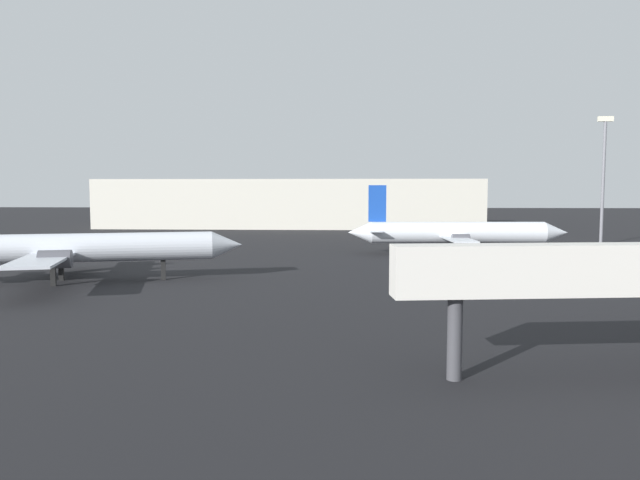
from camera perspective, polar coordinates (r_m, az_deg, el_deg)
The scene contains 4 objects.
airplane_on_taxiway at distance 61.31m, azimuth -23.14°, elevation -0.72°, with size 32.01×24.05×10.04m.
airplane_distant at distance 84.23m, azimuth 12.94°, elevation 0.70°, with size 30.51×21.23×9.55m.
light_mast_right at distance 106.14m, azimuth 25.57°, elevation 5.80°, with size 2.40×0.50×20.61m.
terminal_building at distance 145.74m, azimuth -2.82°, elevation 3.54°, with size 89.43×25.23×11.42m, color beige.
Camera 1 is at (2.99, -8.07, 8.78)m, focal length 33.31 mm.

